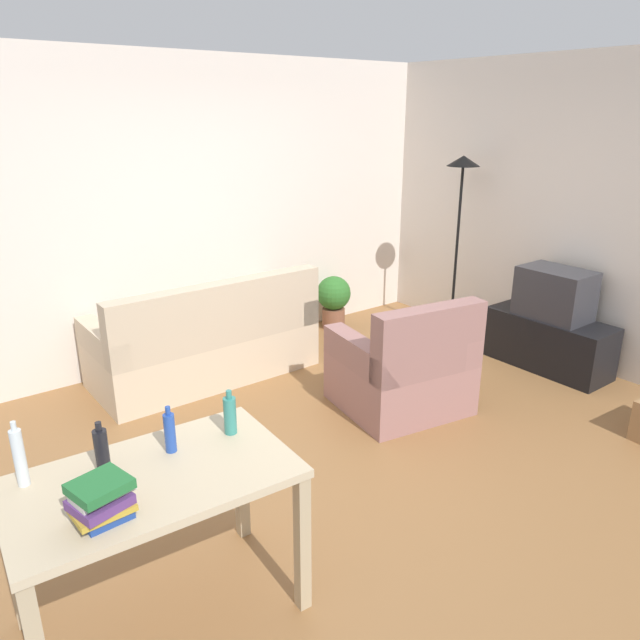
% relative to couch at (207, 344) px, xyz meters
% --- Properties ---
extents(ground_plane, '(5.20, 4.40, 0.02)m').
position_rel_couch_xyz_m(ground_plane, '(0.30, -1.59, -0.32)').
color(ground_plane, olive).
extents(wall_rear, '(5.20, 0.10, 2.70)m').
position_rel_couch_xyz_m(wall_rear, '(0.30, 0.61, 1.04)').
color(wall_rear, silver).
rests_on(wall_rear, ground_plane).
extents(wall_right, '(0.10, 4.40, 2.70)m').
position_rel_couch_xyz_m(wall_right, '(2.90, -1.59, 1.04)').
color(wall_right, beige).
rests_on(wall_right, ground_plane).
extents(couch, '(1.89, 0.84, 0.92)m').
position_rel_couch_xyz_m(couch, '(0.00, 0.00, 0.00)').
color(couch, beige).
rests_on(couch, ground_plane).
extents(tv_stand, '(0.44, 1.10, 0.48)m').
position_rel_couch_xyz_m(tv_stand, '(2.55, -1.68, -0.07)').
color(tv_stand, black).
rests_on(tv_stand, ground_plane).
extents(tv, '(0.41, 0.60, 0.44)m').
position_rel_couch_xyz_m(tv, '(2.55, -1.68, 0.39)').
color(tv, '#2D2D33').
rests_on(tv, tv_stand).
extents(torchiere_lamp, '(0.32, 0.32, 1.81)m').
position_rel_couch_xyz_m(torchiere_lamp, '(2.55, -0.55, 1.11)').
color(torchiere_lamp, black).
rests_on(torchiere_lamp, ground_plane).
extents(desk, '(1.24, 0.77, 0.76)m').
position_rel_couch_xyz_m(desk, '(-1.40, -2.25, 0.34)').
color(desk, '#C6B28E').
rests_on(desk, ground_plane).
extents(potted_plant, '(0.36, 0.36, 0.57)m').
position_rel_couch_xyz_m(potted_plant, '(1.66, 0.31, 0.02)').
color(potted_plant, brown).
rests_on(potted_plant, ground_plane).
extents(armchair, '(1.03, 0.98, 0.92)m').
position_rel_couch_xyz_m(armchair, '(0.94, -1.46, 0.01)').
color(armchair, '#996B66').
rests_on(armchair, ground_plane).
extents(bottle_clear, '(0.05, 0.05, 0.30)m').
position_rel_couch_xyz_m(bottle_clear, '(-1.84, -2.00, 0.59)').
color(bottle_clear, silver).
rests_on(bottle_clear, desk).
extents(bottle_dark, '(0.06, 0.06, 0.23)m').
position_rel_couch_xyz_m(bottle_dark, '(-1.54, -2.09, 0.55)').
color(bottle_dark, black).
rests_on(bottle_dark, desk).
extents(bottle_blue, '(0.05, 0.05, 0.23)m').
position_rel_couch_xyz_m(bottle_blue, '(-1.25, -2.12, 0.55)').
color(bottle_blue, '#2347A3').
rests_on(bottle_blue, desk).
extents(bottle_tall, '(0.06, 0.06, 0.22)m').
position_rel_couch_xyz_m(bottle_tall, '(-0.95, -2.15, 0.55)').
color(bottle_tall, teal).
rests_on(bottle_tall, desk).
extents(book_stack, '(0.25, 0.22, 0.17)m').
position_rel_couch_xyz_m(book_stack, '(-1.65, -2.42, 0.54)').
color(book_stack, navy).
rests_on(book_stack, desk).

